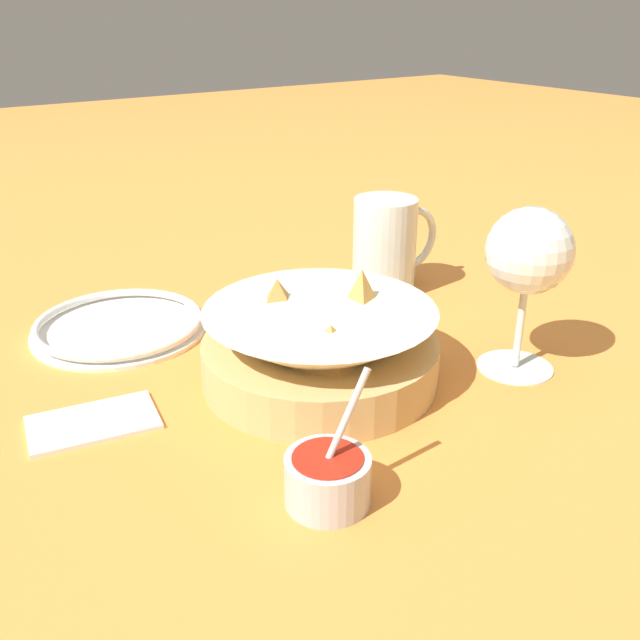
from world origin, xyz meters
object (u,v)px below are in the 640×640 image
object	(u,v)px
sauce_cup	(328,477)
wine_glass	(529,257)
beer_mug	(386,249)
side_plate	(119,325)
food_basket	(320,347)

from	to	relation	value
sauce_cup	wine_glass	xyz separation A→B (m)	(0.25, 0.06, 0.09)
beer_mug	side_plate	bearing A→B (deg)	166.91
sauce_cup	side_plate	world-z (taller)	sauce_cup
wine_glass	beer_mug	xyz separation A→B (m)	(0.02, 0.22, -0.06)
beer_mug	side_plate	size ratio (longest dim) A/B	0.65
food_basket	wine_glass	xyz separation A→B (m)	(0.16, -0.08, 0.08)
wine_glass	side_plate	bearing A→B (deg)	133.95
sauce_cup	wine_glass	bearing A→B (deg)	12.90
sauce_cup	beer_mug	world-z (taller)	beer_mug
side_plate	sauce_cup	bearing A→B (deg)	-86.69
wine_glass	side_plate	world-z (taller)	wine_glass
sauce_cup	wine_glass	distance (m)	0.27
wine_glass	sauce_cup	bearing A→B (deg)	-167.10
side_plate	wine_glass	bearing A→B (deg)	-46.05
wine_glass	beer_mug	bearing A→B (deg)	84.55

